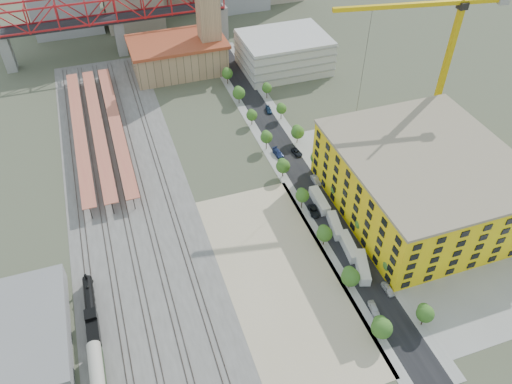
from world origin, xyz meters
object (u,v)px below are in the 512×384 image
object	(u,v)px
construction_building	(422,182)
tower_crane	(440,46)
locomotive	(91,308)
site_trailer_a	(362,267)
site_trailer_c	(335,226)
site_trailer_b	(349,246)
coach	(98,383)
site_trailer_d	(319,201)
car_0	(374,308)

from	to	relation	value
construction_building	tower_crane	world-z (taller)	tower_crane
locomotive	tower_crane	size ratio (longest dim) A/B	0.38
construction_building	site_trailer_a	size ratio (longest dim) A/B	5.02
locomotive	site_trailer_c	distance (m)	66.31
site_trailer_b	coach	bearing A→B (deg)	-158.89
coach	site_trailer_b	xyz separation A→B (m)	(66.00, 18.06, -1.50)
locomotive	site_trailer_c	xyz separation A→B (m)	(66.00, 6.33, -0.63)
site_trailer_c	site_trailer_d	bearing A→B (deg)	100.35
site_trailer_a	car_0	distance (m)	12.00
site_trailer_a	site_trailer_d	bearing A→B (deg)	108.37
locomotive	site_trailer_a	bearing A→B (deg)	-8.01
site_trailer_c	locomotive	bearing A→B (deg)	-164.18
tower_crane	site_trailer_d	world-z (taller)	tower_crane
site_trailer_a	site_trailer_c	xyz separation A→B (m)	(0.00, 15.61, -0.09)
locomotive	car_0	size ratio (longest dim) A/B	4.63
site_trailer_d	site_trailer_c	bearing A→B (deg)	-87.59
construction_building	site_trailer_b	size ratio (longest dim) A/B	5.10
construction_building	car_0	bearing A→B (deg)	-136.05
site_trailer_c	site_trailer_d	world-z (taller)	site_trailer_d
locomotive	coach	bearing A→B (deg)	-90.00
site_trailer_a	car_0	bearing A→B (deg)	-86.12
coach	car_0	world-z (taller)	coach
locomotive	site_trailer_c	size ratio (longest dim) A/B	2.18
coach	site_trailer_c	size ratio (longest dim) A/B	1.82
site_trailer_c	construction_building	bearing A→B (deg)	11.99
tower_crane	site_trailer_c	bearing A→B (deg)	-146.59
coach	site_trailer_d	xyz separation A→B (m)	(66.00, 36.77, -1.45)
site_trailer_a	car_0	xyz separation A→B (m)	(-3.00, -11.60, -0.62)
site_trailer_a	site_trailer_b	size ratio (longest dim) A/B	1.01
construction_building	site_trailer_d	distance (m)	28.91
tower_crane	site_trailer_c	xyz separation A→B (m)	(-44.54, -29.38, -32.28)
site_trailer_a	site_trailer_c	size ratio (longest dim) A/B	1.07
locomotive	site_trailer_c	bearing A→B (deg)	5.48
construction_building	coach	xyz separation A→B (m)	(-92.00, -26.98, -6.55)
construction_building	tower_crane	distance (m)	41.80
construction_building	site_trailer_c	xyz separation A→B (m)	(-26.00, -0.74, -8.12)
site_trailer_c	site_trailer_d	size ratio (longest dim) A/B	0.92
coach	site_trailer_c	distance (m)	71.04
site_trailer_d	site_trailer_a	bearing A→B (deg)	-87.59
locomotive	site_trailer_a	world-z (taller)	locomotive
locomotive	site_trailer_b	bearing A→B (deg)	-1.60
construction_building	locomotive	xyz separation A→B (m)	(-92.00, -7.07, -7.49)
site_trailer_a	site_trailer_d	xyz separation A→B (m)	(0.00, 26.15, 0.03)
tower_crane	car_0	size ratio (longest dim) A/B	12.27
site_trailer_c	car_0	size ratio (longest dim) A/B	2.13
site_trailer_c	car_0	distance (m)	27.39
coach	car_0	size ratio (longest dim) A/B	3.86
site_trailer_c	tower_crane	bearing A→B (deg)	43.76
construction_building	site_trailer_d	world-z (taller)	construction_building
site_trailer_a	site_trailer_d	size ratio (longest dim) A/B	0.98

